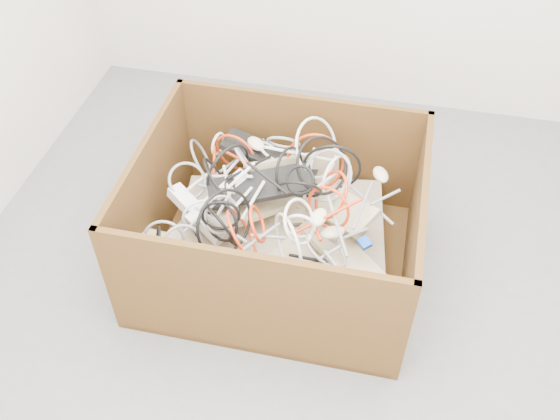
% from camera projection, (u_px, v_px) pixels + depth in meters
% --- Properties ---
extents(ground, '(3.00, 3.00, 0.00)m').
position_uv_depth(ground, '(314.00, 313.00, 2.46)').
color(ground, '#58585B').
rests_on(ground, ground).
extents(room_shell, '(3.04, 3.04, 2.50)m').
position_uv_depth(room_shell, '(334.00, 24.00, 1.57)').
color(room_shell, beige).
rests_on(room_shell, ground).
extents(cardboard_box, '(1.08, 0.90, 0.55)m').
position_uv_depth(cardboard_box, '(276.00, 239.00, 2.54)').
color(cardboard_box, '#3A220E').
rests_on(cardboard_box, ground).
extents(keyboard_pile, '(1.01, 0.69, 0.33)m').
position_uv_depth(keyboard_pile, '(281.00, 210.00, 2.47)').
color(keyboard_pile, tan).
rests_on(keyboard_pile, cardboard_box).
extents(mice_scatter, '(0.71, 0.66, 0.20)m').
position_uv_depth(mice_scatter, '(286.00, 210.00, 2.35)').
color(mice_scatter, beige).
rests_on(mice_scatter, keyboard_pile).
extents(power_strip_left, '(0.20, 0.27, 0.12)m').
position_uv_depth(power_strip_left, '(218.00, 198.00, 2.38)').
color(power_strip_left, silver).
rests_on(power_strip_left, keyboard_pile).
extents(power_strip_right, '(0.29, 0.22, 0.10)m').
position_uv_depth(power_strip_right, '(197.00, 214.00, 2.38)').
color(power_strip_right, silver).
rests_on(power_strip_right, keyboard_pile).
extents(vga_plug, '(0.06, 0.06, 0.03)m').
position_uv_depth(vga_plug, '(365.00, 243.00, 2.26)').
color(vga_plug, '#0C3BB8').
rests_on(vga_plug, keyboard_pile).
extents(cable_tangle, '(0.92, 0.76, 0.41)m').
position_uv_depth(cable_tangle, '(268.00, 193.00, 2.36)').
color(cable_tangle, red).
rests_on(cable_tangle, keyboard_pile).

